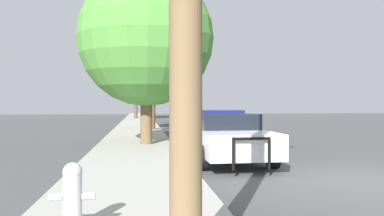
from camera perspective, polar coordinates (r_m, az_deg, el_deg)
ground_plane at (r=9.33m, az=24.48°, el=-10.08°), size 110.00×110.00×0.00m
sidewalk_left at (r=7.92m, az=-9.24°, el=-11.48°), size 3.00×110.00×0.13m
police_car at (r=11.57m, az=4.92°, el=-4.11°), size 2.13×5.45×1.53m
fire_hydrant at (r=5.08m, az=-17.73°, el=-12.37°), size 0.56×0.25×0.86m
traffic_light at (r=31.09m, az=-3.75°, el=4.41°), size 3.82×0.35×5.12m
car_background_distant at (r=43.69m, az=-0.27°, el=-0.61°), size 1.93×4.44×1.42m
tree_sidewalk_mid at (r=23.66m, az=-6.07°, el=9.92°), size 4.99×4.99×7.91m
tree_sidewalk_near at (r=15.14m, az=-6.98°, el=10.40°), size 5.35×5.35×6.85m
tree_sidewalk_far at (r=41.64m, az=-8.57°, el=6.02°), size 5.13×5.13×8.07m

